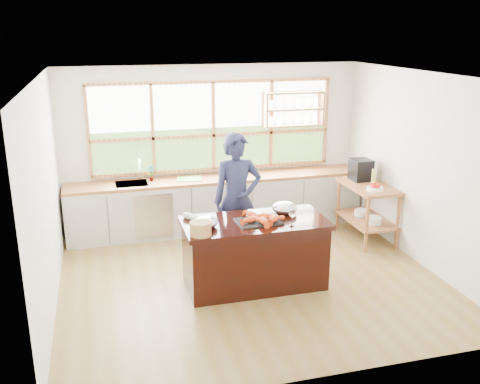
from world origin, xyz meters
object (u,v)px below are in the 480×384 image
object	(u,v)px
island	(255,253)
cook	(237,200)
wicker_basket	(200,229)
espresso_machine	(361,170)

from	to	relation	value
island	cook	distance (m)	0.91
island	wicker_basket	size ratio (longest dim) A/B	7.15
cook	wicker_basket	xyz separation A→B (m)	(-0.73, -1.07, 0.04)
island	espresso_machine	bearing A→B (deg)	32.30
cook	espresso_machine	size ratio (longest dim) A/B	5.52
cook	wicker_basket	bearing A→B (deg)	-122.44
espresso_machine	wicker_basket	xyz separation A→B (m)	(-2.95, -1.69, -0.09)
island	cook	world-z (taller)	cook
wicker_basket	espresso_machine	bearing A→B (deg)	29.78
island	wicker_basket	world-z (taller)	wicker_basket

